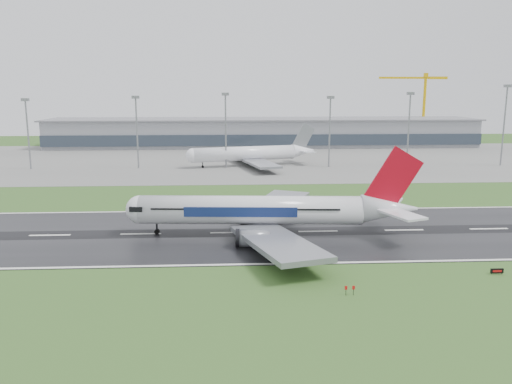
{
  "coord_description": "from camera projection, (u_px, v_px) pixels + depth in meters",
  "views": [
    {
      "loc": [
        -20.25,
        -112.51,
        31.68
      ],
      "look_at": [
        -13.51,
        12.0,
        7.0
      ],
      "focal_mm": 36.18,
      "sensor_mm": 36.0,
      "label": 1
    }
  ],
  "objects": [
    {
      "name": "ground",
      "position": [
        318.0,
        232.0,
        117.43
      ],
      "size": [
        520.0,
        520.0,
        0.0
      ],
      "primitive_type": "plane",
      "color": "#2B501D",
      "rests_on": "ground"
    },
    {
      "name": "runway_sign",
      "position": [
        497.0,
        271.0,
        90.25
      ],
      "size": [
        2.31,
        0.6,
        1.04
      ],
      "primitive_type": null,
      "rotation": [
        0.0,
        0.0,
        0.15
      ],
      "color": "black",
      "rests_on": "ground"
    },
    {
      "name": "runway",
      "position": [
        318.0,
        231.0,
        117.42
      ],
      "size": [
        400.0,
        45.0,
        0.1
      ],
      "primitive_type": "cube",
      "color": "black",
      "rests_on": "ground"
    },
    {
      "name": "floodmast_2",
      "position": [
        226.0,
        132.0,
        211.4
      ],
      "size": [
        0.64,
        0.64,
        29.51
      ],
      "primitive_type": "cylinder",
      "color": "gray",
      "rests_on": "ground"
    },
    {
      "name": "parked_airliner",
      "position": [
        250.0,
        146.0,
        217.77
      ],
      "size": [
        69.33,
        66.45,
        16.95
      ],
      "primitive_type": null,
      "rotation": [
        0.0,
        0.0,
        0.25
      ],
      "color": "white",
      "rests_on": "apron"
    },
    {
      "name": "floodmast_1",
      "position": [
        137.0,
        134.0,
        209.6
      ],
      "size": [
        0.64,
        0.64,
        28.32
      ],
      "primitive_type": "cylinder",
      "color": "gray",
      "rests_on": "ground"
    },
    {
      "name": "tower_crane",
      "position": [
        424.0,
        108.0,
        314.53
      ],
      "size": [
        42.4,
        3.56,
        42.0
      ],
      "primitive_type": null,
      "rotation": [
        0.0,
        0.0,
        0.03
      ],
      "color": "#E4AF08",
      "rests_on": "ground"
    },
    {
      "name": "floodmast_4",
      "position": [
        408.0,
        131.0,
        215.42
      ],
      "size": [
        0.64,
        0.64,
        29.75
      ],
      "primitive_type": "cylinder",
      "color": "gray",
      "rests_on": "ground"
    },
    {
      "name": "terminal",
      "position": [
        263.0,
        133.0,
        297.19
      ],
      "size": [
        240.0,
        36.0,
        15.0
      ],
      "primitive_type": "cube",
      "color": "gray",
      "rests_on": "ground"
    },
    {
      "name": "floodmast_3",
      "position": [
        330.0,
        133.0,
        213.81
      ],
      "size": [
        0.64,
        0.64,
        28.18
      ],
      "primitive_type": "cylinder",
      "color": "gray",
      "rests_on": "ground"
    },
    {
      "name": "floodmast_5",
      "position": [
        504.0,
        127.0,
        217.29
      ],
      "size": [
        0.64,
        0.64,
        32.8
      ],
      "primitive_type": "cylinder",
      "color": "gray",
      "rests_on": "ground"
    },
    {
      "name": "main_airliner",
      "position": [
        271.0,
        193.0,
        112.88
      ],
      "size": [
        68.4,
        65.57,
        18.96
      ],
      "primitive_type": null,
      "rotation": [
        0.0,
        0.0,
        -0.07
      ],
      "color": "silver",
      "rests_on": "runway"
    },
    {
      "name": "apron",
      "position": [
        272.0,
        159.0,
        239.87
      ],
      "size": [
        400.0,
        130.0,
        0.08
      ],
      "primitive_type": "cube",
      "color": "slate",
      "rests_on": "ground"
    },
    {
      "name": "floodmast_0",
      "position": [
        28.0,
        136.0,
        207.39
      ],
      "size": [
        0.64,
        0.64,
        27.37
      ],
      "primitive_type": "cylinder",
      "color": "gray",
      "rests_on": "ground"
    }
  ]
}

